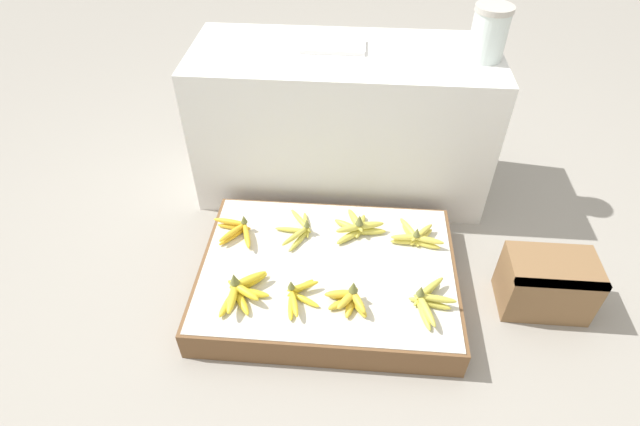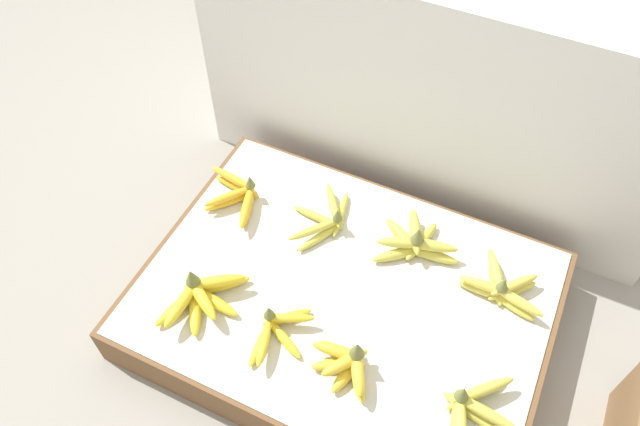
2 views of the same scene
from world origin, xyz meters
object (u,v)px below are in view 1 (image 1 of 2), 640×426
object	(u,v)px
banana_bunch_front_midleft	(298,296)
glass_jar	(489,33)
banana_bunch_middle_midleft	(300,230)
banana_bunch_middle_left	(238,230)
banana_bunch_front_right	(428,300)
banana_bunch_middle_right	(416,237)
banana_bunch_front_left	(242,291)
banana_bunch_middle_midright	(358,227)
wooden_crate	(547,284)
foam_tray_white	(333,46)
banana_bunch_front_midright	(349,299)

from	to	relation	value
banana_bunch_front_midleft	glass_jar	xyz separation A→B (m)	(0.70, 0.88, 0.66)
banana_bunch_middle_midleft	glass_jar	distance (m)	1.12
banana_bunch_front_midleft	banana_bunch_middle_left	world-z (taller)	banana_bunch_middle_left
banana_bunch_front_right	banana_bunch_middle_right	size ratio (longest dim) A/B	1.10
banana_bunch_front_left	banana_bunch_middle_midright	distance (m)	0.57
wooden_crate	foam_tray_white	world-z (taller)	foam_tray_white
banana_bunch_front_midleft	banana_bunch_middle_left	bearing A→B (deg)	132.23
banana_bunch_middle_midleft	banana_bunch_front_midleft	bearing A→B (deg)	-84.61
banana_bunch_front_midleft	wooden_crate	bearing A→B (deg)	9.82
banana_bunch_middle_right	banana_bunch_middle_left	bearing A→B (deg)	-178.43
banana_bunch_front_left	banana_bunch_middle_right	size ratio (longest dim) A/B	1.06
banana_bunch_middle_midright	glass_jar	world-z (taller)	glass_jar
wooden_crate	banana_bunch_middle_midright	distance (m)	0.78
banana_bunch_middle_midright	wooden_crate	bearing A→B (deg)	-15.98
banana_bunch_front_right	banana_bunch_middle_midright	xyz separation A→B (m)	(-0.27, 0.37, 0.00)
banana_bunch_front_midleft	banana_bunch_front_midright	distance (m)	0.19
banana_bunch_front_midright	banana_bunch_middle_midleft	world-z (taller)	banana_bunch_front_midright
banana_bunch_front_midright	banana_bunch_middle_left	bearing A→B (deg)	145.54
banana_bunch_front_midleft	banana_bunch_middle_midleft	size ratio (longest dim) A/B	0.85
banana_bunch_middle_right	foam_tray_white	world-z (taller)	foam_tray_white
banana_bunch_middle_midright	glass_jar	xyz separation A→B (m)	(0.49, 0.50, 0.65)
wooden_crate	banana_bunch_middle_left	world-z (taller)	wooden_crate
glass_jar	foam_tray_white	size ratio (longest dim) A/B	0.78
banana_bunch_middle_right	banana_bunch_middle_midright	bearing A→B (deg)	171.96
glass_jar	banana_bunch_front_midright	bearing A→B (deg)	-120.02
banana_bunch_middle_midright	foam_tray_white	bearing A→B (deg)	104.91
banana_bunch_front_left	glass_jar	bearing A→B (deg)	43.92
banana_bunch_middle_left	foam_tray_white	bearing A→B (deg)	59.50
banana_bunch_front_left	foam_tray_white	xyz separation A→B (m)	(0.28, 0.94, 0.55)
banana_bunch_middle_left	glass_jar	xyz separation A→B (m)	(1.00, 0.56, 0.66)
wooden_crate	banana_bunch_middle_midright	bearing A→B (deg)	164.02
wooden_crate	banana_bunch_front_midleft	distance (m)	0.97
wooden_crate	banana_bunch_front_right	world-z (taller)	wooden_crate
banana_bunch_front_midright	glass_jar	size ratio (longest dim) A/B	0.78
banana_bunch_front_midleft	banana_bunch_middle_midright	xyz separation A→B (m)	(0.21, 0.38, 0.01)
banana_bunch_middle_midright	foam_tray_white	distance (m)	0.80
banana_bunch_front_midleft	banana_bunch_front_right	world-z (taller)	banana_bunch_front_right
wooden_crate	banana_bunch_front_right	size ratio (longest dim) A/B	1.38
wooden_crate	banana_bunch_middle_left	xyz separation A→B (m)	(-1.25, 0.16, 0.04)
banana_bunch_middle_left	banana_bunch_middle_right	xyz separation A→B (m)	(0.75, 0.02, 0.00)
banana_bunch_front_left	foam_tray_white	distance (m)	1.12
banana_bunch_front_right	banana_bunch_middle_left	size ratio (longest dim) A/B	1.24
banana_bunch_front_left	banana_bunch_front_midright	xyz separation A→B (m)	(0.40, -0.01, 0.00)
banana_bunch_middle_midright	banana_bunch_middle_right	size ratio (longest dim) A/B	1.04
banana_bunch_front_right	foam_tray_white	distance (m)	1.15
banana_bunch_middle_midright	banana_bunch_front_left	bearing A→B (deg)	-138.20
glass_jar	foam_tray_white	world-z (taller)	glass_jar
banana_bunch_front_midright	banana_bunch_middle_right	bearing A→B (deg)	52.70
glass_jar	banana_bunch_middle_left	bearing A→B (deg)	-150.86
banana_bunch_middle_left	banana_bunch_middle_midleft	size ratio (longest dim) A/B	0.80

